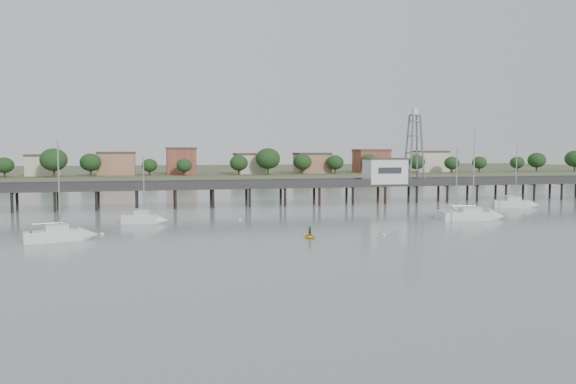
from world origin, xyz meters
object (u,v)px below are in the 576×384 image
sailboat_a (67,235)px  sailboat_b (148,219)px  sailboat_e (519,204)px  sailboat_c (459,213)px  sailboat_d (479,216)px  yellow_dinghy (310,238)px  lattice_tower (414,149)px  pier (266,186)px

sailboat_a → sailboat_b: 16.63m
sailboat_e → sailboat_c: bearing=-131.9°
sailboat_c → sailboat_e: bearing=11.2°
sailboat_a → sailboat_c: sailboat_a is taller
sailboat_a → sailboat_d: 60.06m
sailboat_e → sailboat_a: size_ratio=1.00×
sailboat_a → yellow_dinghy: bearing=-25.8°
sailboat_a → sailboat_d: bearing=-10.0°
lattice_tower → yellow_dinghy: lattice_tower is taller
sailboat_d → sailboat_e: bearing=47.0°
lattice_tower → sailboat_c: lattice_tower is taller
pier → sailboat_e: 48.71m
sailboat_c → sailboat_a: bearing=170.9°
pier → sailboat_e: bearing=-17.1°
lattice_tower → sailboat_a: 73.33m
sailboat_e → pier: bearing=-179.1°
lattice_tower → sailboat_c: (-4.67, -25.69, -10.45)m
pier → sailboat_b: bearing=-135.2°
sailboat_e → sailboat_d: (-18.31, -15.32, -0.01)m
sailboat_a → sailboat_b: sailboat_a is taller
sailboat_e → sailboat_b: 69.18m
sailboat_a → sailboat_c: (58.40, 10.23, 0.00)m
sailboat_e → sailboat_c: sailboat_e is taller
sailboat_e → sailboat_d: sailboat_d is taller
lattice_tower → pier: bearing=-180.0°
lattice_tower → sailboat_c: bearing=-100.3°
lattice_tower → sailboat_d: bearing=-96.4°
sailboat_d → sailboat_c: (-1.33, 3.88, 0.02)m
sailboat_d → pier: bearing=140.7°
sailboat_e → yellow_dinghy: size_ratio=4.85×
sailboat_b → sailboat_a: bearing=-108.7°
sailboat_e → lattice_tower: bearing=154.3°
sailboat_a → sailboat_d: (59.72, 6.36, -0.01)m
sailboat_e → sailboat_a: 80.99m
lattice_tower → sailboat_e: (14.97, -14.25, -10.46)m
pier → lattice_tower: 32.34m
yellow_dinghy → sailboat_b: bearing=146.1°
sailboat_c → sailboat_b: bearing=156.8°
pier → sailboat_e: (46.47, -14.25, -3.15)m
sailboat_a → yellow_dinghy: sailboat_a is taller
sailboat_e → sailboat_b: size_ratio=1.23×
lattice_tower → sailboat_e: lattice_tower is taller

